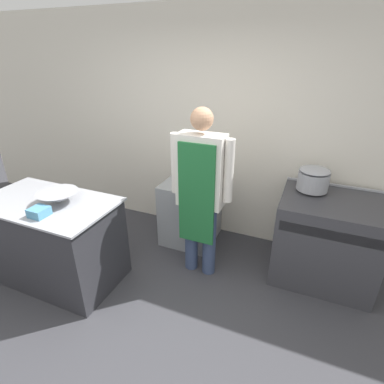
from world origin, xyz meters
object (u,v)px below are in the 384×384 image
(mixing_bowl, at_px, (58,197))
(plastic_tub, at_px, (39,212))
(person_cook, at_px, (201,187))
(stock_pot, at_px, (313,179))
(fridge_unit, at_px, (191,211))
(stove, at_px, (325,239))

(mixing_bowl, distance_m, plastic_tub, 0.26)
(person_cook, xyz_separation_m, stock_pot, (1.00, 0.57, 0.03))
(fridge_unit, bearing_deg, mixing_bowl, -126.34)
(stove, xyz_separation_m, person_cook, (-1.22, -0.43, 0.56))
(stove, bearing_deg, mixing_bowl, -156.14)
(person_cook, bearing_deg, stock_pot, 29.39)
(mixing_bowl, bearing_deg, plastic_tub, -83.71)
(mixing_bowl, height_order, stock_pot, stock_pot)
(fridge_unit, bearing_deg, stove, -3.70)
(plastic_tub, distance_m, stock_pot, 2.62)
(mixing_bowl, xyz_separation_m, stock_pot, (2.20, 1.21, 0.09))
(stove, height_order, plastic_tub, plastic_tub)
(person_cook, relative_size, plastic_tub, 11.93)
(fridge_unit, height_order, stock_pot, stock_pot)
(fridge_unit, relative_size, person_cook, 0.44)
(stove, relative_size, stock_pot, 3.14)
(fridge_unit, height_order, plastic_tub, plastic_tub)
(person_cook, distance_m, stock_pot, 1.15)
(stove, distance_m, person_cook, 1.41)
(stove, bearing_deg, person_cook, -160.72)
(fridge_unit, relative_size, mixing_bowl, 2.08)
(plastic_tub, bearing_deg, person_cook, 37.52)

